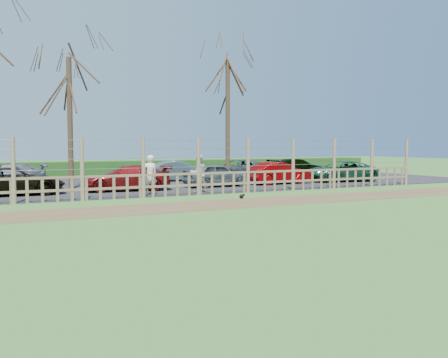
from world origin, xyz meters
name	(u,v)px	position (x,y,z in m)	size (l,w,h in m)	color
ground	(232,226)	(0.00, 0.00, 0.00)	(120.00, 120.00, 0.00)	olive
dirt_strip	(174,207)	(0.00, 4.50, 0.01)	(34.00, 2.80, 0.01)	brown
asphalt	(107,186)	(0.00, 14.50, 0.02)	(44.00, 13.00, 0.04)	#232326
hedge	(81,170)	(0.00, 21.50, 0.55)	(46.00, 2.00, 1.10)	#1E4716
fence	(144,179)	(0.00, 8.00, 0.80)	(30.16, 0.16, 2.50)	brown
tree_mid	(69,91)	(-2.00, 13.50, 4.87)	(4.80, 4.80, 6.83)	#3D2B1E
tree_right	(228,92)	(7.00, 14.00, 5.24)	(4.80, 4.80, 7.35)	#3D2B1E
visitor_a	(150,175)	(0.54, 8.80, 0.90)	(0.63, 0.41, 1.72)	#F0E3CB
visitor_b	(198,173)	(2.88, 8.89, 0.90)	(0.84, 0.65, 1.72)	beige
crow	(242,196)	(3.51, 5.87, 0.10)	(0.25, 0.18, 0.20)	black
car_2	(13,181)	(-4.84, 11.23, 0.64)	(1.99, 4.32, 1.20)	black
car_3	(127,178)	(0.13, 11.06, 0.64)	(1.68, 4.13, 1.20)	maroon
car_4	(217,175)	(4.93, 11.20, 0.64)	(1.42, 3.52, 1.20)	slate
car_5	(279,173)	(8.80, 11.27, 0.64)	(1.27, 3.64, 1.20)	#830507
car_6	(341,171)	(13.07, 11.17, 0.64)	(1.99, 4.32, 1.20)	#1F5338
car_9	(5,175)	(-4.91, 15.88, 0.64)	(1.68, 4.13, 1.20)	slate
car_11	(178,171)	(4.63, 15.87, 0.64)	(1.27, 3.64, 1.20)	#4C676F
car_12	(238,169)	(8.80, 16.08, 0.64)	(1.99, 4.32, 1.20)	#53595F
car_13	(298,168)	(13.54, 16.20, 0.64)	(1.68, 4.13, 1.20)	black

